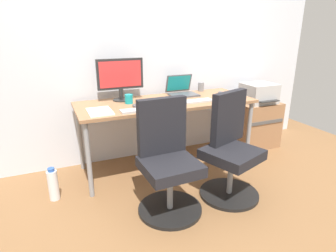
# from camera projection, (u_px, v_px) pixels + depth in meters

# --- Properties ---
(ground_plane) EXTENTS (5.28, 5.28, 0.00)m
(ground_plane) POSITION_uv_depth(u_px,v_px,m) (166.00, 165.00, 3.22)
(ground_plane) COLOR brown
(back_wall) EXTENTS (4.40, 0.04, 2.60)m
(back_wall) POSITION_uv_depth(u_px,v_px,m) (151.00, 44.00, 3.17)
(back_wall) COLOR silver
(back_wall) RESTS_ON ground
(desk) EXTENTS (1.84, 0.70, 0.75)m
(desk) POSITION_uv_depth(u_px,v_px,m) (166.00, 107.00, 3.00)
(desk) COLOR #996B47
(desk) RESTS_ON ground
(office_chair_left) EXTENTS (0.54, 0.54, 0.94)m
(office_chair_left) POSITION_uv_depth(u_px,v_px,m) (167.00, 162.00, 2.34)
(office_chair_left) COLOR black
(office_chair_left) RESTS_ON ground
(office_chair_right) EXTENTS (0.56, 0.56, 0.94)m
(office_chair_right) POSITION_uv_depth(u_px,v_px,m) (230.00, 151.00, 2.57)
(office_chair_right) COLOR black
(office_chair_right) RESTS_ON ground
(side_cabinet) EXTENTS (0.54, 0.41, 0.58)m
(side_cabinet) POSITION_uv_depth(u_px,v_px,m) (256.00, 124.00, 3.70)
(side_cabinet) COLOR #996B47
(side_cabinet) RESTS_ON ground
(printer) EXTENTS (0.38, 0.40, 0.24)m
(printer) POSITION_uv_depth(u_px,v_px,m) (259.00, 93.00, 3.56)
(printer) COLOR #B7B7B7
(printer) RESTS_ON side_cabinet
(water_bottle_on_floor) EXTENTS (0.09, 0.09, 0.31)m
(water_bottle_on_floor) POSITION_uv_depth(u_px,v_px,m) (53.00, 185.00, 2.54)
(water_bottle_on_floor) COLOR white
(water_bottle_on_floor) RESTS_ON ground
(desktop_monitor) EXTENTS (0.48, 0.18, 0.43)m
(desktop_monitor) POSITION_uv_depth(u_px,v_px,m) (120.00, 77.00, 2.92)
(desktop_monitor) COLOR #262626
(desktop_monitor) RESTS_ON desk
(open_laptop) EXTENTS (0.31, 0.29, 0.22)m
(open_laptop) POSITION_uv_depth(u_px,v_px,m) (182.00, 90.00, 3.24)
(open_laptop) COLOR #4C4C51
(open_laptop) RESTS_ON desk
(keyboard_by_monitor) EXTENTS (0.34, 0.12, 0.02)m
(keyboard_by_monitor) POSITION_uv_depth(u_px,v_px,m) (139.00, 110.00, 2.62)
(keyboard_by_monitor) COLOR #B7B7B7
(keyboard_by_monitor) RESTS_ON desk
(keyboard_by_laptop) EXTENTS (0.34, 0.12, 0.02)m
(keyboard_by_laptop) POSITION_uv_depth(u_px,v_px,m) (197.00, 101.00, 2.94)
(keyboard_by_laptop) COLOR #B7B7B7
(keyboard_by_laptop) RESTS_ON desk
(mouse_by_monitor) EXTENTS (0.06, 0.10, 0.03)m
(mouse_by_monitor) POSITION_uv_depth(u_px,v_px,m) (136.00, 106.00, 2.73)
(mouse_by_monitor) COLOR #515156
(mouse_by_monitor) RESTS_ON desk
(mouse_by_laptop) EXTENTS (0.06, 0.10, 0.03)m
(mouse_by_laptop) POSITION_uv_depth(u_px,v_px,m) (221.00, 93.00, 3.28)
(mouse_by_laptop) COLOR #515156
(mouse_by_laptop) RESTS_ON desk
(coffee_mug) EXTENTS (0.08, 0.08, 0.09)m
(coffee_mug) POSITION_uv_depth(u_px,v_px,m) (129.00, 99.00, 2.86)
(coffee_mug) COLOR teal
(coffee_mug) RESTS_ON desk
(pen_cup) EXTENTS (0.07, 0.07, 0.10)m
(pen_cup) POSITION_uv_depth(u_px,v_px,m) (201.00, 87.00, 3.43)
(pen_cup) COLOR slate
(pen_cup) RESTS_ON desk
(phone_near_laptop) EXTENTS (0.07, 0.14, 0.01)m
(phone_near_laptop) POSITION_uv_depth(u_px,v_px,m) (149.00, 105.00, 2.81)
(phone_near_laptop) COLOR black
(phone_near_laptop) RESTS_ON desk
(paper_pile) EXTENTS (0.21, 0.30, 0.01)m
(paper_pile) POSITION_uv_depth(u_px,v_px,m) (100.00, 111.00, 2.58)
(paper_pile) COLOR white
(paper_pile) RESTS_ON desk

